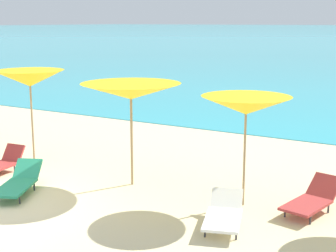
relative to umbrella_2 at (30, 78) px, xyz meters
name	(u,v)px	position (x,y,z in m)	size (l,w,h in m)	color
ground_plane	(213,125)	(1.69, 7.30, -2.34)	(50.00, 100.00, 0.30)	beige
umbrella_2	(30,78)	(0.00, 0.00, 0.00)	(1.94, 1.94, 2.40)	#9E7F59
umbrella_3	(131,91)	(3.27, -0.23, -0.07)	(2.38, 2.38, 2.30)	#9E7F59
umbrella_4	(246,106)	(5.93, -0.19, -0.17)	(1.91, 1.91, 2.21)	#9E7F59
lounge_chair_0	(18,182)	(1.53, -1.98, -1.93)	(1.22, 1.71, 0.57)	#268C66
lounge_chair_3	(224,214)	(6.03, -1.36, -1.95)	(1.05, 1.60, 0.48)	white
lounge_chair_4	(312,199)	(7.22, 0.14, -1.92)	(0.89, 1.62, 0.59)	#A53333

